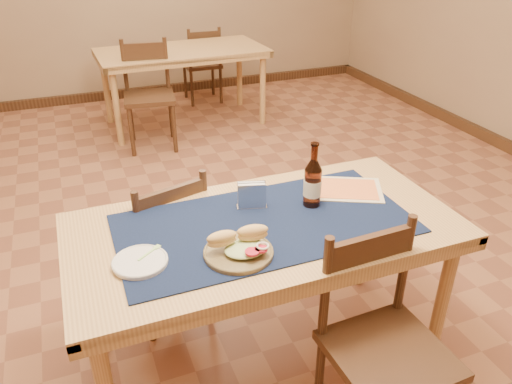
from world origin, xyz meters
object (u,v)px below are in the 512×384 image
object	(u,v)px
chair_main_far	(163,243)
napkin_holder	(252,196)
main_table	(265,241)
back_table	(182,58)
chair_main_near	(383,343)
sandwich_plate	(240,248)
beer_bottle	(313,183)

from	to	relation	value
chair_main_far	napkin_holder	world-z (taller)	napkin_holder
main_table	chair_main_far	bearing A→B (deg)	126.78
chair_main_far	back_table	bearing A→B (deg)	73.86
chair_main_near	napkin_holder	world-z (taller)	chair_main_near
chair_main_near	sandwich_plate	size ratio (longest dim) A/B	3.41
napkin_holder	beer_bottle	bearing A→B (deg)	-17.01
chair_main_near	beer_bottle	distance (m)	0.70
chair_main_far	napkin_holder	xyz separation A→B (m)	(0.35, -0.33, 0.37)
back_table	sandwich_plate	xyz separation A→B (m)	(-0.61, -3.36, 0.12)
back_table	napkin_holder	bearing A→B (deg)	-98.26
main_table	beer_bottle	size ratio (longest dim) A/B	5.52
main_table	chair_main_far	size ratio (longest dim) A/B	1.89
back_table	napkin_holder	xyz separation A→B (m)	(-0.44, -3.06, 0.14)
chair_main_far	sandwich_plate	distance (m)	0.74
main_table	sandwich_plate	distance (m)	0.26
back_table	chair_main_far	xyz separation A→B (m)	(-0.79, -2.73, -0.23)
main_table	beer_bottle	world-z (taller)	beer_bottle
main_table	back_table	world-z (taller)	same
chair_main_near	napkin_holder	size ratio (longest dim) A/B	6.50
chair_main_far	sandwich_plate	world-z (taller)	sandwich_plate
main_table	chair_main_far	xyz separation A→B (m)	(-0.35, 0.47, -0.23)
chair_main_far	beer_bottle	size ratio (longest dim) A/B	2.93
main_table	chair_main_far	distance (m)	0.63
chair_main_near	napkin_holder	distance (m)	0.79
napkin_holder	main_table	bearing A→B (deg)	-88.95
napkin_holder	chair_main_far	bearing A→B (deg)	136.87
chair_main_far	main_table	bearing A→B (deg)	-53.22
back_table	sandwich_plate	bearing A→B (deg)	-100.25
chair_main_near	beer_bottle	bearing A→B (deg)	92.27
main_table	sandwich_plate	world-z (taller)	sandwich_plate
beer_bottle	napkin_holder	size ratio (longest dim) A/B	2.10
sandwich_plate	beer_bottle	world-z (taller)	beer_bottle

